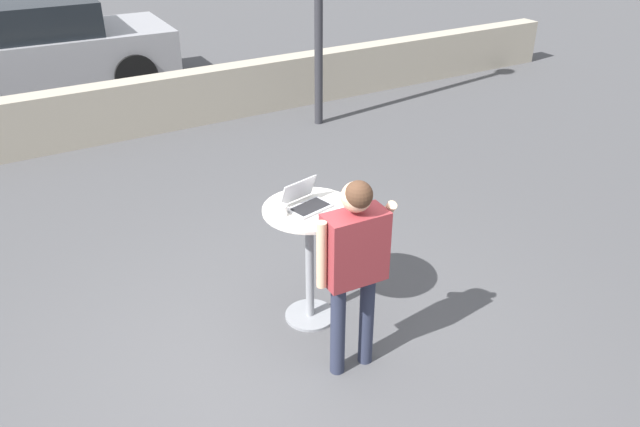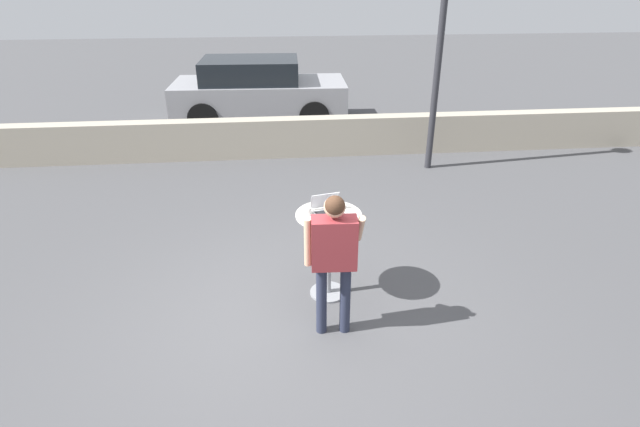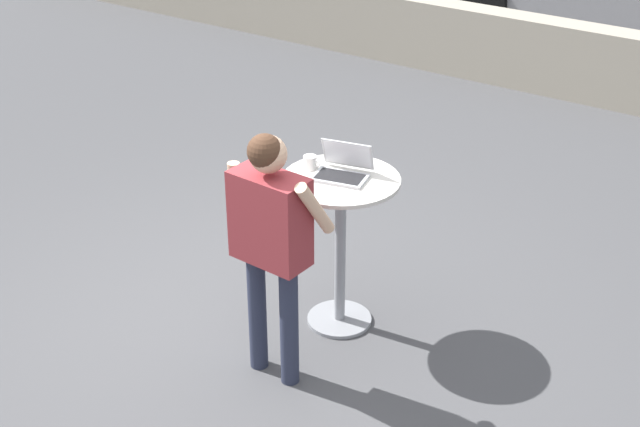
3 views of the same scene
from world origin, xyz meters
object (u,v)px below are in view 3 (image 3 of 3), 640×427
at_px(cafe_table, 341,225).
at_px(coffee_mug, 310,162).
at_px(standing_person, 270,229).
at_px(laptop, 343,169).

distance_m(cafe_table, coffee_mug, 0.44).
bearing_deg(standing_person, laptop, 88.83).
relative_size(laptop, coffee_mug, 3.27).
xyz_separation_m(cafe_table, standing_person, (-0.03, -0.68, 0.28)).
bearing_deg(laptop, cafe_table, -71.29).
relative_size(cafe_table, laptop, 2.79).
height_order(laptop, coffee_mug, laptop).
xyz_separation_m(cafe_table, laptop, (-0.01, 0.03, 0.37)).
xyz_separation_m(laptop, coffee_mug, (-0.22, -0.03, -0.00)).
height_order(cafe_table, standing_person, standing_person).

